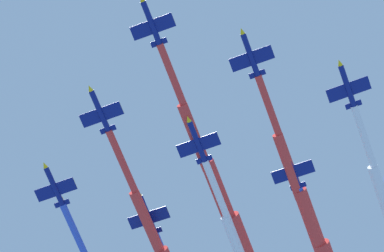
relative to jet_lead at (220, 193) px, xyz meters
name	(u,v)px	position (x,y,z in m)	size (l,w,h in m)	color
jet_lead	(220,193)	(0.00, 0.00, 0.00)	(60.65, 20.22, 3.75)	navy
jet_port_inner	(311,221)	(15.63, -11.45, -0.18)	(60.42, 20.38, 3.73)	navy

